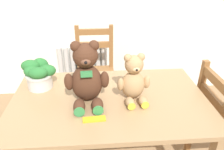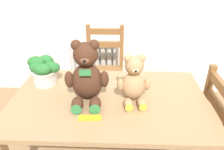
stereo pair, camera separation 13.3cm
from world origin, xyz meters
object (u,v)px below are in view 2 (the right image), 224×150
at_px(teddy_bear_left, 87,75).
at_px(chocolate_bar, 90,118).
at_px(teddy_bear_right, 134,81).
at_px(potted_plant, 44,70).
at_px(wooden_chair_behind, 105,73).

relative_size(teddy_bear_left, chocolate_bar, 3.05).
relative_size(teddy_bear_right, chocolate_bar, 2.37).
height_order(potted_plant, chocolate_bar, potted_plant).
xyz_separation_m(teddy_bear_left, potted_plant, (-0.34, 0.19, -0.06)).
bearing_deg(teddy_bear_left, teddy_bear_right, 177.36).
xyz_separation_m(teddy_bear_left, chocolate_bar, (0.04, -0.20, -0.16)).
relative_size(wooden_chair_behind, potted_plant, 3.96).
bearing_deg(wooden_chair_behind, teddy_bear_left, 86.80).
height_order(teddy_bear_left, chocolate_bar, teddy_bear_left).
distance_m(potted_plant, chocolate_bar, 0.55).
distance_m(teddy_bear_left, chocolate_bar, 0.26).
height_order(wooden_chair_behind, teddy_bear_left, teddy_bear_left).
bearing_deg(potted_plant, wooden_chair_behind, 59.26).
relative_size(teddy_bear_left, teddy_bear_right, 1.29).
xyz_separation_m(teddy_bear_right, chocolate_bar, (-0.25, -0.20, -0.12)).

